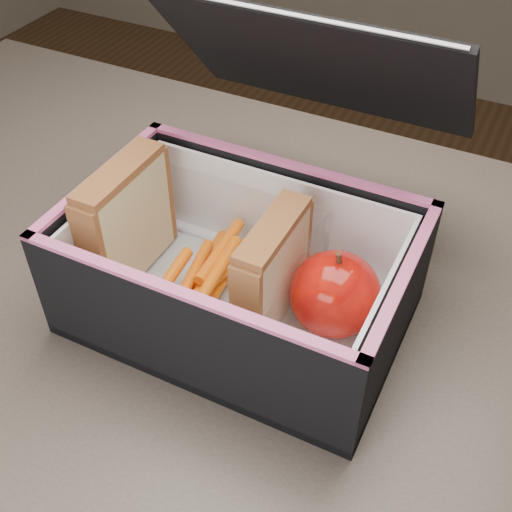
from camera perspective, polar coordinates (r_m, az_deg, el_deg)
The scene contains 8 objects.
kitchen_table at distance 0.60m, azimuth -2.51°, elevation -14.86°, with size 1.20×0.80×0.75m.
lunch_bag at distance 0.53m, azimuth -1.21°, elevation -0.47°, with size 0.27×0.30×0.24m.
plastic_tub at distance 0.54m, azimuth -5.19°, elevation -0.45°, with size 0.18×0.13×0.08m, color white, non-canonical shape.
sandwich_left at distance 0.56m, azimuth -11.41°, elevation 3.11°, with size 0.03×0.10×0.11m.
sandwich_right at distance 0.51m, azimuth 1.46°, elevation -1.58°, with size 0.02×0.09×0.10m.
carrot_sticks at distance 0.55m, azimuth -4.55°, elevation -1.75°, with size 0.05×0.14×0.03m.
paper_napkin at distance 0.54m, azimuth 6.66°, elevation -6.06°, with size 0.07×0.08×0.01m, color white.
red_apple at distance 0.51m, azimuth 7.03°, elevation -3.36°, with size 0.09×0.09×0.08m.
Camera 1 is at (0.17, -0.28, 1.17)m, focal length 45.00 mm.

